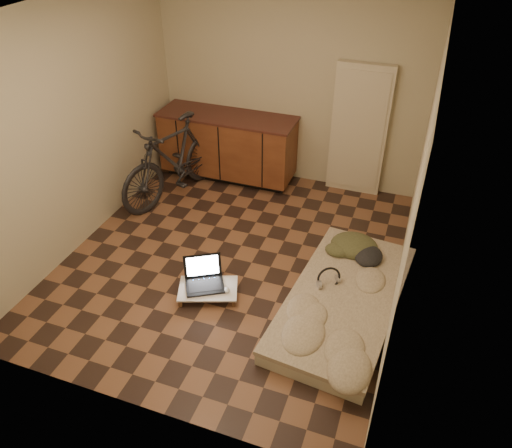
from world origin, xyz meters
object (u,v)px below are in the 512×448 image
(futon, at_px, (343,301))
(lap_desk, at_px, (208,289))
(laptop, at_px, (204,279))
(bicycle, at_px, (174,155))

(futon, relative_size, lap_desk, 3.14)
(laptop, bearing_deg, lap_desk, -70.80)
(bicycle, relative_size, futon, 0.85)
(lap_desk, relative_size, laptop, 1.36)
(lap_desk, height_order, laptop, laptop)
(lap_desk, bearing_deg, futon, -7.60)
(futon, bearing_deg, laptop, -164.60)
(futon, height_order, laptop, laptop)
(bicycle, distance_m, laptop, 1.99)
(futon, distance_m, lap_desk, 1.35)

